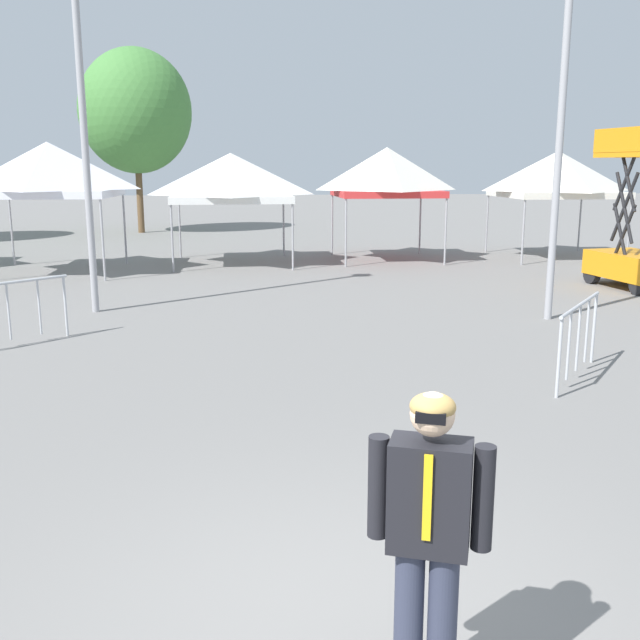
# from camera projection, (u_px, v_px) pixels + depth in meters

# --- Properties ---
(ground_plane) EXTENTS (140.00, 140.00, 0.00)m
(ground_plane) POSITION_uv_depth(u_px,v_px,m) (343.00, 618.00, 4.69)
(ground_plane) COLOR slate
(canopy_tent_behind_left) EXTENTS (3.46, 3.46, 3.52)m
(canopy_tent_behind_left) POSITION_uv_depth(u_px,v_px,m) (49.00, 169.00, 19.31)
(canopy_tent_behind_left) COLOR #9E9EA3
(canopy_tent_behind_left) RESTS_ON ground
(canopy_tent_right_of_center) EXTENTS (3.58, 3.58, 3.26)m
(canopy_tent_right_of_center) POSITION_uv_depth(u_px,v_px,m) (231.00, 177.00, 21.20)
(canopy_tent_right_of_center) COLOR #9E9EA3
(canopy_tent_right_of_center) RESTS_ON ground
(canopy_tent_behind_right) EXTENTS (3.17, 3.17, 3.45)m
(canopy_tent_behind_right) POSITION_uv_depth(u_px,v_px,m) (387.00, 172.00, 22.04)
(canopy_tent_behind_right) COLOR #9E9EA3
(canopy_tent_behind_right) RESTS_ON ground
(canopy_tent_behind_center) EXTENTS (3.45, 3.45, 3.35)m
(canopy_tent_behind_center) POSITION_uv_depth(u_px,v_px,m) (557.00, 174.00, 22.59)
(canopy_tent_behind_center) COLOR #9E9EA3
(canopy_tent_behind_center) RESTS_ON ground
(scissor_lift) EXTENTS (1.76, 2.50, 3.76)m
(scissor_lift) POSITION_uv_depth(u_px,v_px,m) (639.00, 240.00, 17.13)
(scissor_lift) COLOR black
(scissor_lift) RESTS_ON ground
(person_foreground) EXTENTS (0.62, 0.37, 1.78)m
(person_foreground) POSITION_uv_depth(u_px,v_px,m) (429.00, 529.00, 3.76)
(person_foreground) COLOR #33384C
(person_foreground) RESTS_ON ground
(light_pole_near_lift) EXTENTS (0.36, 0.36, 7.28)m
(light_pole_near_lift) POSITION_uv_depth(u_px,v_px,m) (563.00, 93.00, 12.99)
(light_pole_near_lift) COLOR #9E9EA3
(light_pole_near_lift) RESTS_ON ground
(light_pole_opposite_side) EXTENTS (0.36, 0.36, 8.21)m
(light_pole_opposite_side) POSITION_uv_depth(u_px,v_px,m) (80.00, 70.00, 13.57)
(light_pole_opposite_side) COLOR #9E9EA3
(light_pole_opposite_side) RESTS_ON ground
(tree_behind_tents_left) EXTENTS (4.76, 4.76, 7.80)m
(tree_behind_tents_left) POSITION_uv_depth(u_px,v_px,m) (135.00, 111.00, 30.69)
(tree_behind_tents_left) COLOR brown
(tree_behind_tents_left) RESTS_ON ground
(crowd_barrier_near_person) EXTENTS (1.34, 1.68, 1.08)m
(crowd_barrier_near_person) POSITION_uv_depth(u_px,v_px,m) (579.00, 326.00, 9.82)
(crowd_barrier_near_person) COLOR #B7BABF
(crowd_barrier_near_person) RESTS_ON ground
(crowd_barrier_by_lift) EXTENTS (1.56, 1.47, 1.08)m
(crowd_barrier_by_lift) POSITION_uv_depth(u_px,v_px,m) (8.00, 301.00, 11.58)
(crowd_barrier_by_lift) COLOR #B7BABF
(crowd_barrier_by_lift) RESTS_ON ground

